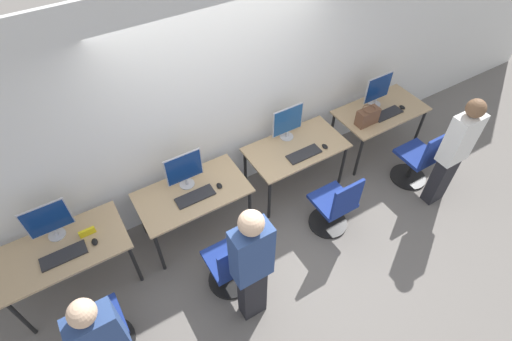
{
  "coord_description": "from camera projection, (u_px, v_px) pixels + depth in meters",
  "views": [
    {
      "loc": [
        -1.57,
        -2.47,
        4.13
      ],
      "look_at": [
        0.0,
        0.14,
        0.86
      ],
      "focal_mm": 28.0,
      "sensor_mm": 36.0,
      "label": 1
    }
  ],
  "objects": [
    {
      "name": "ground_plane",
      "position": [
        262.0,
        224.0,
        5.01
      ],
      "size": [
        20.0,
        20.0,
        0.0
      ],
      "primitive_type": "plane",
      "color": "slate"
    },
    {
      "name": "wall_back",
      "position": [
        225.0,
        100.0,
        4.46
      ],
      "size": [
        12.0,
        0.05,
        2.8
      ],
      "color": "silver",
      "rests_on": "ground_plane"
    },
    {
      "name": "desk_far_left",
      "position": [
        64.0,
        253.0,
        4.0
      ],
      "size": [
        1.24,
        0.68,
        0.71
      ],
      "color": "tan",
      "rests_on": "ground_plane"
    },
    {
      "name": "monitor_far_left",
      "position": [
        48.0,
        221.0,
        3.88
      ],
      "size": [
        0.43,
        0.17,
        0.46
      ],
      "color": "#B2B2B7",
      "rests_on": "desk_far_left"
    },
    {
      "name": "keyboard_far_left",
      "position": [
        64.0,
        256.0,
        3.88
      ],
      "size": [
        0.44,
        0.16,
        0.02
      ],
      "color": "#262628",
      "rests_on": "desk_far_left"
    },
    {
      "name": "mouse_far_left",
      "position": [
        95.0,
        242.0,
        3.98
      ],
      "size": [
        0.06,
        0.09,
        0.03
      ],
      "color": "black",
      "rests_on": "desk_far_left"
    },
    {
      "name": "office_chair_far_left",
      "position": [
        103.0,
        332.0,
        3.72
      ],
      "size": [
        0.48,
        0.48,
        0.92
      ],
      "color": "black",
      "rests_on": "ground_plane"
    },
    {
      "name": "desk_left",
      "position": [
        193.0,
        196.0,
        4.5
      ],
      "size": [
        1.24,
        0.68,
        0.71
      ],
      "color": "tan",
      "rests_on": "ground_plane"
    },
    {
      "name": "monitor_left",
      "position": [
        184.0,
        169.0,
        4.34
      ],
      "size": [
        0.43,
        0.17,
        0.46
      ],
      "color": "#B2B2B7",
      "rests_on": "desk_left"
    },
    {
      "name": "keyboard_left",
      "position": [
        195.0,
        197.0,
        4.39
      ],
      "size": [
        0.44,
        0.16,
        0.02
      ],
      "color": "#262628",
      "rests_on": "desk_left"
    },
    {
      "name": "mouse_left",
      "position": [
        219.0,
        186.0,
        4.48
      ],
      "size": [
        0.06,
        0.09,
        0.03
      ],
      "color": "black",
      "rests_on": "desk_left"
    },
    {
      "name": "office_chair_left",
      "position": [
        231.0,
        266.0,
        4.18
      ],
      "size": [
        0.48,
        0.48,
        0.92
      ],
      "color": "black",
      "rests_on": "ground_plane"
    },
    {
      "name": "person_left",
      "position": [
        252.0,
        265.0,
        3.59
      ],
      "size": [
        0.36,
        0.22,
        1.67
      ],
      "color": "#232328",
      "rests_on": "ground_plane"
    },
    {
      "name": "desk_right",
      "position": [
        296.0,
        151.0,
        4.99
      ],
      "size": [
        1.24,
        0.68,
        0.71
      ],
      "color": "tan",
      "rests_on": "ground_plane"
    },
    {
      "name": "monitor_right",
      "position": [
        288.0,
        122.0,
        4.89
      ],
      "size": [
        0.43,
        0.17,
        0.46
      ],
      "color": "#B2B2B7",
      "rests_on": "desk_right"
    },
    {
      "name": "keyboard_right",
      "position": [
        304.0,
        154.0,
        4.84
      ],
      "size": [
        0.44,
        0.16,
        0.02
      ],
      "color": "#262628",
      "rests_on": "desk_right"
    },
    {
      "name": "mouse_right",
      "position": [
        325.0,
        146.0,
        4.92
      ],
      "size": [
        0.06,
        0.09,
        0.03
      ],
      "color": "black",
      "rests_on": "desk_right"
    },
    {
      "name": "office_chair_right",
      "position": [
        335.0,
        207.0,
        4.71
      ],
      "size": [
        0.48,
        0.48,
        0.92
      ],
      "color": "black",
      "rests_on": "ground_plane"
    },
    {
      "name": "desk_far_right",
      "position": [
        380.0,
        114.0,
        5.49
      ],
      "size": [
        1.24,
        0.68,
        0.71
      ],
      "color": "tan",
      "rests_on": "ground_plane"
    },
    {
      "name": "monitor_far_right",
      "position": [
        378.0,
        90.0,
        5.35
      ],
      "size": [
        0.43,
        0.17,
        0.46
      ],
      "color": "#B2B2B7",
      "rests_on": "desk_far_right"
    },
    {
      "name": "keyboard_far_right",
      "position": [
        387.0,
        114.0,
        5.37
      ],
      "size": [
        0.44,
        0.16,
        0.02
      ],
      "color": "#262628",
      "rests_on": "desk_far_right"
    },
    {
      "name": "mouse_far_right",
      "position": [
        402.0,
        107.0,
        5.45
      ],
      "size": [
        0.06,
        0.09,
        0.03
      ],
      "color": "black",
      "rests_on": "desk_far_right"
    },
    {
      "name": "office_chair_far_right",
      "position": [
        418.0,
        161.0,
        5.24
      ],
      "size": [
        0.48,
        0.48,
        0.92
      ],
      "color": "black",
      "rests_on": "ground_plane"
    },
    {
      "name": "person_far_right",
      "position": [
        455.0,
        151.0,
        4.67
      ],
      "size": [
        0.36,
        0.21,
        1.6
      ],
      "color": "#232328",
      "rests_on": "ground_plane"
    },
    {
      "name": "handbag",
      "position": [
        368.0,
        116.0,
        5.16
      ],
      "size": [
        0.3,
        0.18,
        0.25
      ],
      "color": "brown",
      "rests_on": "desk_far_right"
    },
    {
      "name": "placard_far_left",
      "position": [
        87.0,
        232.0,
        4.03
      ],
      "size": [
        0.16,
        0.03,
        0.08
      ],
      "color": "yellow",
      "rests_on": "desk_far_left"
    }
  ]
}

